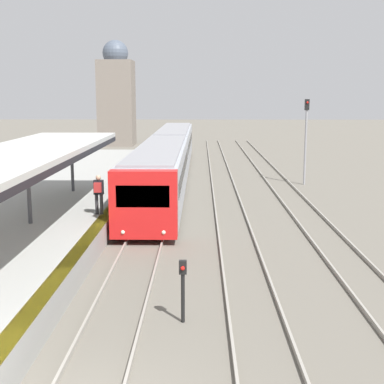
# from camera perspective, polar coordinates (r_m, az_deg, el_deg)

# --- Properties ---
(platform_canopy) EXTENTS (4.00, 17.67, 2.91)m
(platform_canopy) POSITION_cam_1_polar(r_m,az_deg,el_deg) (21.36, -17.11, 4.08)
(platform_canopy) COLOR beige
(platform_canopy) RESTS_ON station_platform
(person_on_platform) EXTENTS (0.40, 0.40, 1.66)m
(person_on_platform) POSITION_cam_1_polar(r_m,az_deg,el_deg) (22.56, -9.94, 0.08)
(person_on_platform) COLOR #2D2D33
(person_on_platform) RESTS_ON station_platform
(train_near) EXTENTS (2.68, 33.84, 3.09)m
(train_near) POSITION_cam_1_polar(r_m,az_deg,el_deg) (37.45, -2.50, 3.97)
(train_near) COLOR red
(train_near) RESTS_ON ground_plane
(signal_post_near) EXTENTS (0.20, 0.21, 1.68)m
(signal_post_near) POSITION_cam_1_polar(r_m,az_deg,el_deg) (14.01, -0.98, -9.78)
(signal_post_near) COLOR black
(signal_post_near) RESTS_ON ground_plane
(signal_mast_far) EXTENTS (0.28, 0.29, 5.58)m
(signal_mast_far) POSITION_cam_1_polar(r_m,az_deg,el_deg) (35.76, 12.06, 6.28)
(signal_mast_far) COLOR gray
(signal_mast_far) RESTS_ON ground_plane
(distant_domed_building) EXTENTS (4.00, 4.00, 12.00)m
(distant_domed_building) POSITION_cam_1_polar(r_m,az_deg,el_deg) (63.48, -8.06, 10.06)
(distant_domed_building) COLOR slate
(distant_domed_building) RESTS_ON ground_plane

